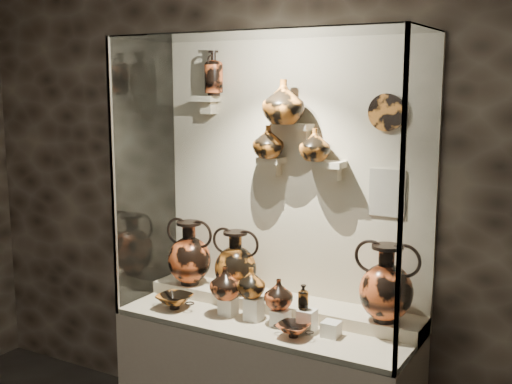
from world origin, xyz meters
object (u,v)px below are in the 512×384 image
amphora_left (190,253)px  jug_c (279,294)px  lekythos_tall (214,70)px  amphora_mid (236,262)px  amphora_right (386,283)px  kylix_left (175,300)px  jug_b (251,282)px  lekythos_small (304,295)px  jug_a (226,282)px  ovoid_vase_c (315,145)px  kylix_right (294,329)px  ovoid_vase_a (268,142)px  ovoid_vase_b (284,102)px

amphora_left → jug_c: amphora_left is taller
lekythos_tall → amphora_mid: bearing=-45.8°
amphora_right → kylix_left: 1.24m
jug_b → lekythos_small: bearing=12.0°
jug_a → lekythos_tall: 1.25m
amphora_left → ovoid_vase_c: bearing=13.1°
lekythos_small → kylix_right: size_ratio=0.70×
jug_b → kylix_right: bearing=-5.2°
amphora_right → jug_c: size_ratio=2.50×
ovoid_vase_c → amphora_mid: bearing=-166.0°
ovoid_vase_a → kylix_left: bearing=-128.0°
amphora_mid → kylix_right: amphora_mid is taller
kylix_right → ovoid_vase_b: size_ratio=0.89×
kylix_right → ovoid_vase_c: 1.00m
jug_a → ovoid_vase_b: bearing=55.4°
amphora_right → lekythos_tall: 1.59m
amphora_left → jug_a: size_ratio=2.14×
kylix_left → ovoid_vase_c: ovoid_vase_c is taller
amphora_left → jug_a: amphora_left is taller
amphora_left → ovoid_vase_b: ovoid_vase_b is taller
jug_a → lekythos_small: bearing=12.0°
amphora_right → ovoid_vase_a: bearing=-165.0°
amphora_left → amphora_mid: bearing=9.1°
amphora_left → lekythos_small: amphora_left is taller
amphora_mid → ovoid_vase_a: (0.18, 0.06, 0.72)m
amphora_left → kylix_left: size_ratio=1.56×
jug_c → kylix_right: (0.15, -0.12, -0.13)m
amphora_left → ovoid_vase_a: ovoid_vase_a is taller
jug_b → ovoid_vase_c: (0.26, 0.25, 0.76)m
kylix_right → ovoid_vase_a: (-0.35, 0.36, 0.94)m
ovoid_vase_c → jug_a: bearing=-141.6°
amphora_right → ovoid_vase_b: size_ratio=1.70×
ovoid_vase_a → amphora_left: bearing=-156.1°
amphora_right → ovoid_vase_a: ovoid_vase_a is taller
kylix_left → ovoid_vase_b: ovoid_vase_b is taller
amphora_mid → jug_a: bearing=-71.3°
jug_b → lekythos_tall: size_ratio=0.56×
ovoid_vase_c → amphora_left: bearing=-168.8°
amphora_right → amphora_mid: bearing=-159.9°
jug_b → ovoid_vase_b: ovoid_vase_b is taller
lekythos_small → ovoid_vase_c: size_ratio=0.85×
ovoid_vase_c → jug_b: bearing=-131.1°
lekythos_small → ovoid_vase_b: (-0.25, 0.23, 1.01)m
amphora_mid → amphora_right: bearing=2.4°
ovoid_vase_b → ovoid_vase_c: 0.30m
amphora_mid → jug_b: bearing=-36.8°
kylix_right → ovoid_vase_b: (-0.24, 0.33, 1.17)m
lekythos_small → ovoid_vase_a: size_ratio=0.82×
lekythos_small → kylix_left: lekythos_small is taller
ovoid_vase_a → lekythos_tall: bearing=-166.9°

